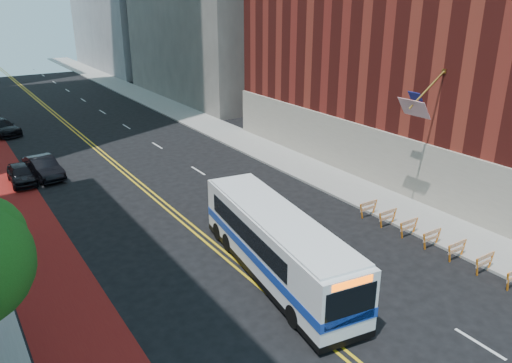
{
  "coord_description": "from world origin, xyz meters",
  "views": [
    {
      "loc": [
        -11.14,
        -10.51,
        12.76
      ],
      "look_at": [
        0.95,
        8.0,
        4.36
      ],
      "focal_mm": 35.0,
      "sensor_mm": 36.0,
      "label": 1
    }
  ],
  "objects": [
    {
      "name": "ground",
      "position": [
        0.0,
        0.0,
        0.0
      ],
      "size": [
        160.0,
        160.0,
        0.0
      ],
      "primitive_type": "plane",
      "color": "black",
      "rests_on": "ground"
    },
    {
      "name": "sidewalk_right",
      "position": [
        12.0,
        30.0,
        0.07
      ],
      "size": [
        4.0,
        140.0,
        0.15
      ],
      "primitive_type": "cube",
      "color": "gray",
      "rests_on": "ground"
    },
    {
      "name": "center_line_inner",
      "position": [
        -0.18,
        30.0,
        0.0
      ],
      "size": [
        0.14,
        140.0,
        0.01
      ],
      "primitive_type": "cube",
      "color": "gold",
      "rests_on": "ground"
    },
    {
      "name": "center_line_outer",
      "position": [
        0.18,
        30.0,
        0.0
      ],
      "size": [
        0.14,
        140.0,
        0.01
      ],
      "primitive_type": "cube",
      "color": "gold",
      "rests_on": "ground"
    },
    {
      "name": "lane_dashes",
      "position": [
        4.8,
        38.0,
        0.01
      ],
      "size": [
        0.14,
        98.2,
        0.01
      ],
      "color": "silver",
      "rests_on": "ground"
    },
    {
      "name": "brick_building",
      "position": [
        21.93,
        12.0,
        10.96
      ],
      "size": [
        18.73,
        36.0,
        22.0
      ],
      "color": "maroon",
      "rests_on": "ground"
    },
    {
      "name": "construction_barriers",
      "position": [
        9.6,
        3.42,
        0.68
      ],
      "size": [
        1.42,
        10.91,
        1.0
      ],
      "color": "orange",
      "rests_on": "ground"
    },
    {
      "name": "transit_bus",
      "position": [
        1.1,
        6.51,
        1.69
      ],
      "size": [
        4.19,
        12.03,
        3.24
      ],
      "rotation": [
        0.0,
        0.0,
        -0.14
      ],
      "color": "white",
      "rests_on": "ground"
    },
    {
      "name": "car_a",
      "position": [
        -6.91,
        26.46,
        0.69
      ],
      "size": [
        1.67,
        4.08,
        1.38
      ],
      "primitive_type": "imported",
      "rotation": [
        0.0,
        0.0,
        -0.01
      ],
      "color": "black",
      "rests_on": "ground"
    },
    {
      "name": "car_b",
      "position": [
        -5.33,
        26.87,
        0.77
      ],
      "size": [
        2.24,
        4.87,
        1.55
      ],
      "primitive_type": "imported",
      "rotation": [
        0.0,
        0.0,
        0.13
      ],
      "color": "black",
      "rests_on": "ground"
    },
    {
      "name": "car_c",
      "position": [
        -6.21,
        41.51,
        0.75
      ],
      "size": [
        3.5,
        5.53,
        1.49
      ],
      "primitive_type": "imported",
      "rotation": [
        0.0,
        0.0,
        0.3
      ],
      "color": "black",
      "rests_on": "ground"
    }
  ]
}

